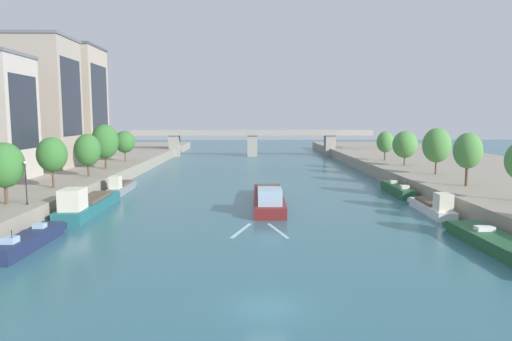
{
  "coord_description": "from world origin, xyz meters",
  "views": [
    {
      "loc": [
        -1.13,
        -25.8,
        11.24
      ],
      "look_at": [
        0.0,
        41.55,
        3.3
      ],
      "focal_mm": 31.91,
      "sensor_mm": 36.0,
      "label": 1
    }
  ],
  "objects_px": {
    "tree_left_distant": "(105,142)",
    "tree_left_end_of_row": "(88,150)",
    "tree_right_far": "(468,151)",
    "tree_right_third": "(437,145)",
    "tree_right_distant": "(385,142)",
    "bridge_far": "(252,139)",
    "moored_boat_right_far": "(433,206)",
    "moored_boat_right_second": "(504,246)",
    "tree_left_third": "(52,155)",
    "tree_left_nearest": "(125,142)",
    "barge_midriver": "(269,198)",
    "tree_left_far": "(4,165)",
    "moored_boat_right_near": "(397,190)",
    "moored_boat_left_upstream": "(121,187)",
    "moored_boat_left_downstream": "(29,240)",
    "tree_right_past_mid": "(405,145)",
    "lamppost_left_bank": "(26,181)",
    "moored_boat_left_lone": "(87,204)"
  },
  "relations": [
    {
      "from": "tree_left_distant",
      "to": "tree_left_end_of_row",
      "type": "bearing_deg",
      "value": -86.68
    },
    {
      "from": "tree_right_far",
      "to": "tree_right_third",
      "type": "relative_size",
      "value": 0.96
    },
    {
      "from": "tree_right_distant",
      "to": "bridge_far",
      "type": "relative_size",
      "value": 0.09
    },
    {
      "from": "moored_boat_right_far",
      "to": "tree_right_far",
      "type": "xyz_separation_m",
      "value": [
        7.14,
        6.86,
        6.0
      ]
    },
    {
      "from": "moored_boat_right_second",
      "to": "tree_left_third",
      "type": "bearing_deg",
      "value": 154.71
    },
    {
      "from": "tree_left_nearest",
      "to": "tree_right_far",
      "type": "height_order",
      "value": "tree_right_far"
    },
    {
      "from": "barge_midriver",
      "to": "tree_left_nearest",
      "type": "bearing_deg",
      "value": 127.58
    },
    {
      "from": "tree_left_far",
      "to": "tree_left_end_of_row",
      "type": "xyz_separation_m",
      "value": [
        0.79,
        22.28,
        -0.05
      ]
    },
    {
      "from": "moored_boat_right_near",
      "to": "tree_right_third",
      "type": "height_order",
      "value": "tree_right_third"
    },
    {
      "from": "moored_boat_left_upstream",
      "to": "moored_boat_right_near",
      "type": "bearing_deg",
      "value": -3.12
    },
    {
      "from": "tree_right_distant",
      "to": "moored_boat_right_far",
      "type": "bearing_deg",
      "value": -99.4
    },
    {
      "from": "tree_left_end_of_row",
      "to": "tree_right_far",
      "type": "bearing_deg",
      "value": -11.4
    },
    {
      "from": "moored_boat_right_near",
      "to": "moored_boat_left_downstream",
      "type": "bearing_deg",
      "value": -146.78
    },
    {
      "from": "tree_right_third",
      "to": "tree_right_past_mid",
      "type": "distance_m",
      "value": 12.86
    },
    {
      "from": "bridge_far",
      "to": "lamppost_left_bank",
      "type": "bearing_deg",
      "value": -106.03
    },
    {
      "from": "tree_left_third",
      "to": "tree_left_nearest",
      "type": "bearing_deg",
      "value": 90.48
    },
    {
      "from": "moored_boat_left_lone",
      "to": "moored_boat_left_upstream",
      "type": "xyz_separation_m",
      "value": [
        -0.02,
        14.46,
        -0.19
      ]
    },
    {
      "from": "moored_boat_left_upstream",
      "to": "tree_left_distant",
      "type": "distance_m",
      "value": 15.1
    },
    {
      "from": "barge_midriver",
      "to": "tree_left_distant",
      "type": "bearing_deg",
      "value": 140.73
    },
    {
      "from": "moored_boat_left_upstream",
      "to": "bridge_far",
      "type": "relative_size",
      "value": 0.15
    },
    {
      "from": "moored_boat_right_second",
      "to": "lamppost_left_bank",
      "type": "height_order",
      "value": "lamppost_left_bank"
    },
    {
      "from": "tree_left_nearest",
      "to": "tree_right_far",
      "type": "bearing_deg",
      "value": -32.8
    },
    {
      "from": "tree_right_distant",
      "to": "tree_left_third",
      "type": "bearing_deg",
      "value": -146.04
    },
    {
      "from": "barge_midriver",
      "to": "tree_left_nearest",
      "type": "height_order",
      "value": "tree_left_nearest"
    },
    {
      "from": "moored_boat_right_second",
      "to": "tree_right_distant",
      "type": "xyz_separation_m",
      "value": [
        7.38,
        57.92,
        5.46
      ]
    },
    {
      "from": "tree_left_end_of_row",
      "to": "moored_boat_left_upstream",
      "type": "bearing_deg",
      "value": -19.79
    },
    {
      "from": "moored_boat_left_downstream",
      "to": "moored_boat_right_far",
      "type": "bearing_deg",
      "value": 18.17
    },
    {
      "from": "moored_boat_right_near",
      "to": "tree_left_third",
      "type": "bearing_deg",
      "value": -171.39
    },
    {
      "from": "moored_boat_right_second",
      "to": "moored_boat_left_lone",
      "type": "bearing_deg",
      "value": 157.43
    },
    {
      "from": "moored_boat_right_near",
      "to": "tree_left_distant",
      "type": "height_order",
      "value": "tree_left_distant"
    },
    {
      "from": "moored_boat_left_downstream",
      "to": "tree_left_distant",
      "type": "relative_size",
      "value": 1.41
    },
    {
      "from": "tree_left_third",
      "to": "tree_right_third",
      "type": "bearing_deg",
      "value": 13.27
    },
    {
      "from": "moored_boat_left_downstream",
      "to": "tree_left_end_of_row",
      "type": "height_order",
      "value": "tree_left_end_of_row"
    },
    {
      "from": "moored_boat_right_second",
      "to": "bridge_far",
      "type": "relative_size",
      "value": 0.23
    },
    {
      "from": "moored_boat_right_near",
      "to": "tree_left_distant",
      "type": "distance_m",
      "value": 49.49
    },
    {
      "from": "tree_left_distant",
      "to": "barge_midriver",
      "type": "bearing_deg",
      "value": -39.27
    },
    {
      "from": "tree_left_third",
      "to": "tree_right_far",
      "type": "relative_size",
      "value": 0.92
    },
    {
      "from": "moored_boat_left_upstream",
      "to": "tree_right_distant",
      "type": "bearing_deg",
      "value": 29.38
    },
    {
      "from": "moored_boat_left_downstream",
      "to": "moored_boat_right_far",
      "type": "height_order",
      "value": "moored_boat_right_far"
    },
    {
      "from": "moored_boat_left_downstream",
      "to": "tree_left_third",
      "type": "xyz_separation_m",
      "value": [
        -6.11,
        19.58,
        5.8
      ]
    },
    {
      "from": "moored_boat_left_lone",
      "to": "tree_left_far",
      "type": "xyz_separation_m",
      "value": [
        -6.28,
        -5.86,
        5.24
      ]
    },
    {
      "from": "moored_boat_right_second",
      "to": "tree_left_far",
      "type": "distance_m",
      "value": 48.02
    },
    {
      "from": "tree_right_past_mid",
      "to": "lamppost_left_bank",
      "type": "xyz_separation_m",
      "value": [
        -52.09,
        -37.09,
        -1.47
      ]
    },
    {
      "from": "moored_boat_right_near",
      "to": "tree_left_end_of_row",
      "type": "xyz_separation_m",
      "value": [
        -46.26,
        4.19,
        5.54
      ]
    },
    {
      "from": "moored_boat_right_far",
      "to": "tree_left_distant",
      "type": "xyz_separation_m",
      "value": [
        -46.61,
        28.0,
        6.13
      ]
    },
    {
      "from": "moored_boat_left_lone",
      "to": "tree_left_distant",
      "type": "xyz_separation_m",
      "value": [
        -6.1,
        26.85,
        5.93
      ]
    },
    {
      "from": "moored_boat_left_lone",
      "to": "moored_boat_right_far",
      "type": "height_order",
      "value": "moored_boat_left_lone"
    },
    {
      "from": "moored_boat_left_lone",
      "to": "tree_right_past_mid",
      "type": "bearing_deg",
      "value": 32.71
    },
    {
      "from": "moored_boat_right_far",
      "to": "tree_left_third",
      "type": "relative_size",
      "value": 1.71
    },
    {
      "from": "tree_right_distant",
      "to": "tree_left_far",
      "type": "bearing_deg",
      "value": -138.81
    }
  ]
}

